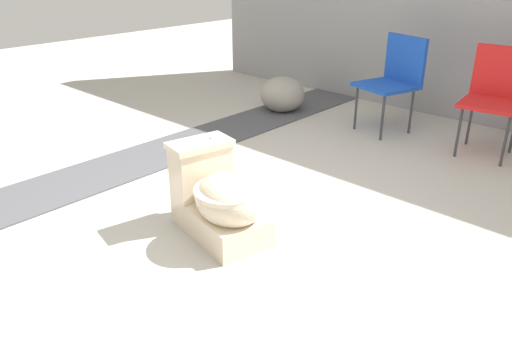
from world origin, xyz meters
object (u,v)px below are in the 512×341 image
(toilet, at_px, (220,199))
(folding_chair_left, at_px, (395,74))
(boulder_near, at_px, (282,94))
(folding_chair_middle, at_px, (497,90))

(toilet, distance_m, folding_chair_left, 2.34)
(folding_chair_left, height_order, boulder_near, folding_chair_left)
(folding_chair_left, bearing_deg, folding_chair_middle, 110.25)
(folding_chair_middle, bearing_deg, boulder_near, -88.59)
(toilet, distance_m, boulder_near, 2.44)
(toilet, xyz_separation_m, folding_chair_left, (-0.20, 2.32, 0.29))
(toilet, height_order, boulder_near, toilet)
(folding_chair_left, xyz_separation_m, boulder_near, (-1.08, -0.24, -0.34))
(folding_chair_middle, distance_m, boulder_near, 1.98)
(boulder_near, bearing_deg, folding_chair_middle, 8.54)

